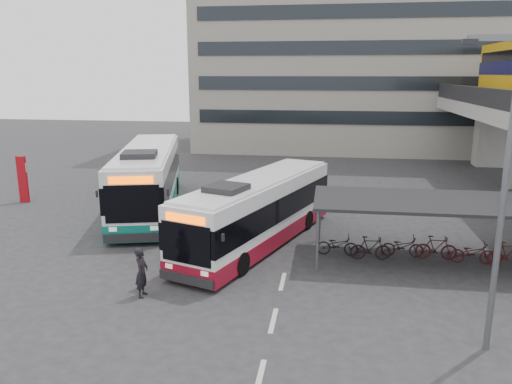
# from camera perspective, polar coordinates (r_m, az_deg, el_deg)

# --- Properties ---
(ground) EXTENTS (120.00, 120.00, 0.00)m
(ground) POSITION_cam_1_polar(r_m,az_deg,el_deg) (18.97, -4.59, -9.73)
(ground) COLOR #28282B
(ground) RESTS_ON ground
(bike_shelter) EXTENTS (10.00, 4.00, 2.54)m
(bike_shelter) POSITION_cam_1_polar(r_m,az_deg,el_deg) (21.36, 20.18, -3.99)
(bike_shelter) COLOR #595B60
(bike_shelter) RESTS_ON ground
(office_block) EXTENTS (30.00, 15.00, 25.00)m
(office_block) POSITION_cam_1_polar(r_m,az_deg,el_deg) (53.26, 11.11, 18.62)
(office_block) COLOR gray
(office_block) RESTS_ON ground
(road_markings) EXTENTS (0.15, 7.60, 0.01)m
(road_markings) POSITION_cam_1_polar(r_m,az_deg,el_deg) (15.91, 1.99, -14.46)
(road_markings) COLOR beige
(road_markings) RESTS_ON ground
(bus_main) EXTENTS (5.89, 11.09, 3.23)m
(bus_main) POSITION_cam_1_polar(r_m,az_deg,el_deg) (22.02, 0.31, -2.24)
(bus_main) COLOR white
(bus_main) RESTS_ON ground
(bus_teal) EXTENTS (5.77, 12.96, 3.75)m
(bus_teal) POSITION_cam_1_polar(r_m,az_deg,el_deg) (28.30, -12.21, 1.48)
(bus_teal) COLOR white
(bus_teal) RESTS_ON ground
(pedestrian) EXTENTS (0.45, 0.66, 1.74)m
(pedestrian) POSITION_cam_1_polar(r_m,az_deg,el_deg) (17.55, -12.93, -8.93)
(pedestrian) COLOR black
(pedestrian) RESTS_ON ground
(lamp_post) EXTENTS (1.47, 0.19, 8.38)m
(lamp_post) POSITION_cam_1_polar(r_m,az_deg,el_deg) (14.20, 26.22, 1.20)
(lamp_post) COLOR #595B60
(lamp_post) RESTS_ON ground
(sign_totem_north) EXTENTS (0.60, 0.19, 2.76)m
(sign_totem_north) POSITION_cam_1_polar(r_m,az_deg,el_deg) (32.31, -25.12, 1.39)
(sign_totem_north) COLOR #9D0912
(sign_totem_north) RESTS_ON ground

